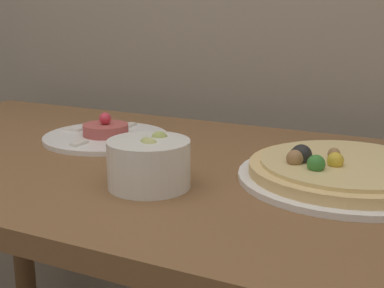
% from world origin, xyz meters
% --- Properties ---
extents(dining_table, '(1.45, 0.69, 0.78)m').
position_xyz_m(dining_table, '(0.00, 0.35, 0.67)').
color(dining_table, brown).
rests_on(dining_table, ground_plane).
extents(pizza_plate, '(0.34, 0.34, 0.06)m').
position_xyz_m(pizza_plate, '(0.30, 0.38, 0.80)').
color(pizza_plate, white).
rests_on(pizza_plate, dining_table).
extents(tartare_plate, '(0.26, 0.26, 0.06)m').
position_xyz_m(tartare_plate, '(-0.19, 0.43, 0.79)').
color(tartare_plate, white).
rests_on(tartare_plate, dining_table).
extents(small_bowl, '(0.13, 0.13, 0.08)m').
position_xyz_m(small_bowl, '(0.04, 0.22, 0.82)').
color(small_bowl, white).
rests_on(small_bowl, dining_table).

